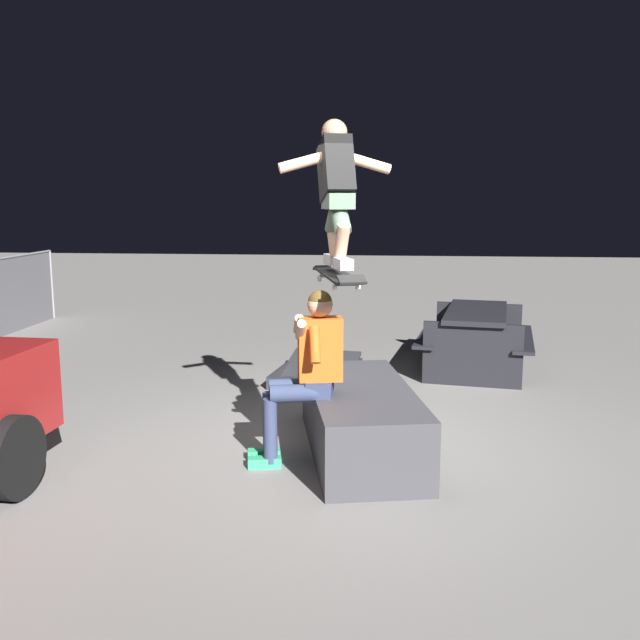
% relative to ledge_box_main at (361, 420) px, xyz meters
% --- Properties ---
extents(ground_plane, '(40.00, 40.00, 0.00)m').
position_rel_ledge_box_main_xyz_m(ground_plane, '(0.10, 0.18, -0.28)').
color(ground_plane, slate).
extents(ledge_box_main, '(2.07, 1.18, 0.56)m').
position_rel_ledge_box_main_xyz_m(ledge_box_main, '(0.00, 0.00, 0.00)').
color(ledge_box_main, '#38383D').
rests_on(ledge_box_main, ground).
extents(person_sitting_on_ledge, '(0.59, 0.78, 1.39)m').
position_rel_ledge_box_main_xyz_m(person_sitting_on_ledge, '(-0.25, 0.43, 0.51)').
color(person_sitting_on_ledge, '#2D3856').
rests_on(person_sitting_on_ledge, ground).
extents(skateboard, '(1.03, 0.49, 0.13)m').
position_rel_ledge_box_main_xyz_m(skateboard, '(-0.19, 0.18, 1.22)').
color(skateboard, black).
extents(skater_airborne, '(0.64, 0.87, 1.12)m').
position_rel_ledge_box_main_xyz_m(skater_airborne, '(-0.14, 0.20, 1.91)').
color(skater_airborne, white).
extents(kicker_ramp, '(1.29, 1.02, 0.31)m').
position_rel_ledge_box_main_xyz_m(kicker_ramp, '(2.34, 0.60, -0.23)').
color(kicker_ramp, '#28282D').
rests_on(kicker_ramp, ground).
extents(picnic_table_back, '(1.90, 1.60, 0.75)m').
position_rel_ledge_box_main_xyz_m(picnic_table_back, '(2.97, -1.29, 0.22)').
color(picnic_table_back, black).
rests_on(picnic_table_back, ground).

